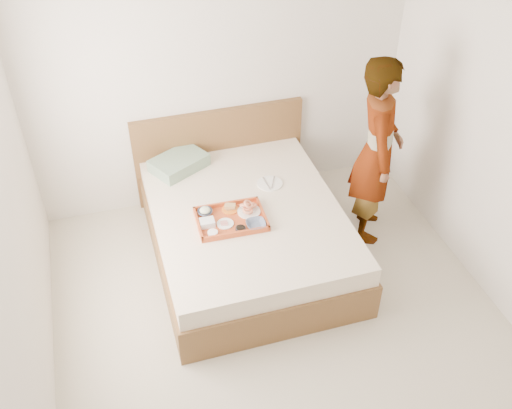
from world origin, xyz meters
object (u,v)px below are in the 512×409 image
object	(u,v)px
tray	(231,219)
person	(377,152)
dinner_plate	(270,184)
bed	(247,233)

from	to	relation	value
tray	person	xyz separation A→B (m)	(1.34, 0.14, 0.32)
dinner_plate	tray	bearing A→B (deg)	-139.67
tray	person	distance (m)	1.38
bed	dinner_plate	world-z (taller)	dinner_plate
bed	dinner_plate	distance (m)	0.49
tray	person	size ratio (longest dim) A/B	0.32
tray	person	world-z (taller)	person
bed	tray	size ratio (longest dim) A/B	3.55
bed	tray	xyz separation A→B (m)	(-0.17, -0.11, 0.29)
dinner_plate	person	xyz separation A→B (m)	(0.88, -0.26, 0.34)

